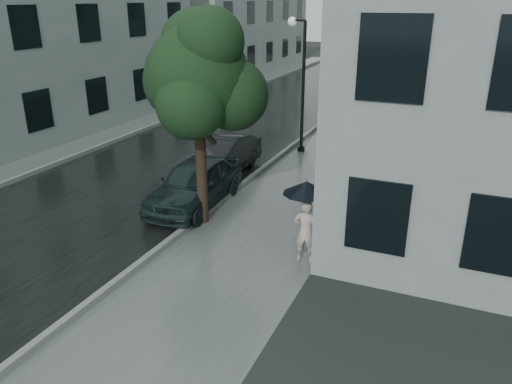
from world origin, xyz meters
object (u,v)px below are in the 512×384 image
at_px(pedestrian, 305,231).
at_px(street_tree, 199,76).
at_px(lamp_post, 300,77).
at_px(car_near, 195,183).
at_px(car_far, 219,156).

height_order(pedestrian, street_tree, street_tree).
distance_m(lamp_post, car_near, 6.79).
relative_size(pedestrian, lamp_post, 0.30).
height_order(pedestrian, car_far, pedestrian).
bearing_deg(lamp_post, pedestrian, -57.27).
bearing_deg(street_tree, pedestrian, -19.24).
bearing_deg(car_far, lamp_post, 69.19).
relative_size(lamp_post, car_far, 1.24).
bearing_deg(car_near, pedestrian, -28.38).
xyz_separation_m(pedestrian, street_tree, (-3.15, 1.10, 3.06)).
bearing_deg(pedestrian, car_near, -36.14).
relative_size(lamp_post, car_near, 1.26).
relative_size(street_tree, lamp_post, 1.10).
bearing_deg(pedestrian, lamp_post, -80.36).
distance_m(pedestrian, lamp_post, 9.04).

